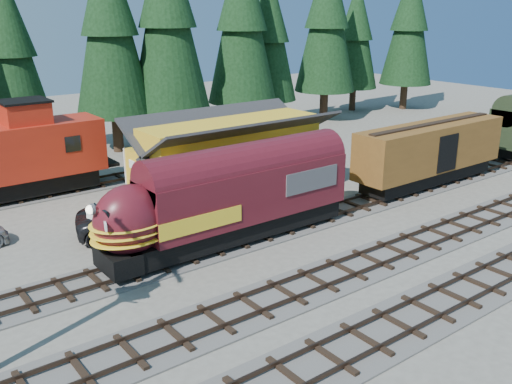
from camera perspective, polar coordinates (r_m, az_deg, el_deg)
ground at (r=29.74m, az=9.45°, el=-5.33°), size 120.00×120.00×0.00m
track_siding at (r=39.37m, az=15.31°, el=0.27°), size 68.00×3.20×0.33m
track_main_south at (r=36.29m, az=22.76°, el=-2.07°), size 68.00×3.20×0.33m
track_spur at (r=39.59m, az=-20.71°, el=-0.18°), size 32.00×3.20×0.33m
depot at (r=36.35m, az=-2.37°, el=4.20°), size 12.80×7.00×5.30m
conifer_backdrop at (r=49.24m, az=-6.98°, el=16.00°), size 79.66×23.69×16.10m
locomotive at (r=28.59m, az=-3.35°, el=-1.11°), size 14.28×2.84×3.88m
boxcar at (r=40.00m, az=17.00°, el=3.88°), size 12.50×2.68×3.93m
caboose at (r=38.53m, az=-23.13°, el=3.33°), size 11.08×3.21×5.76m
pickup_truck_a at (r=30.99m, az=-11.37°, el=-2.59°), size 7.42×5.52×1.87m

